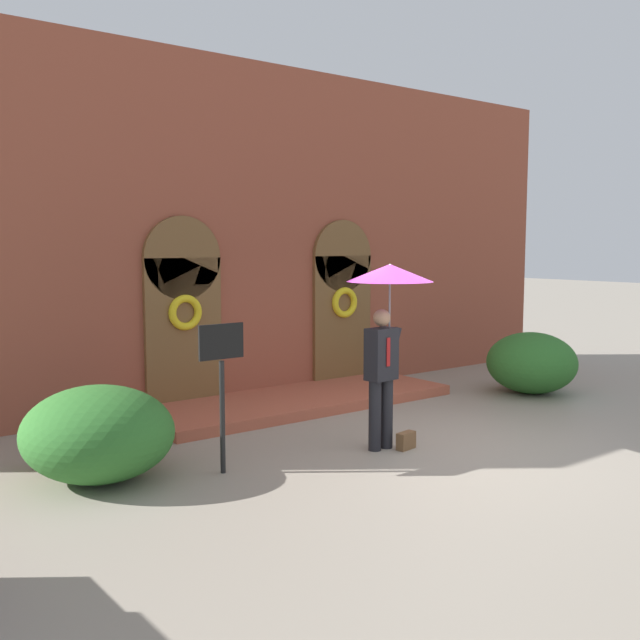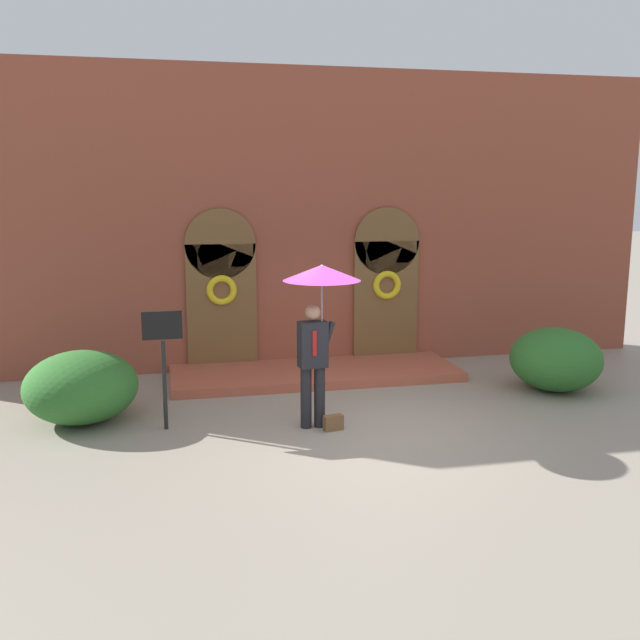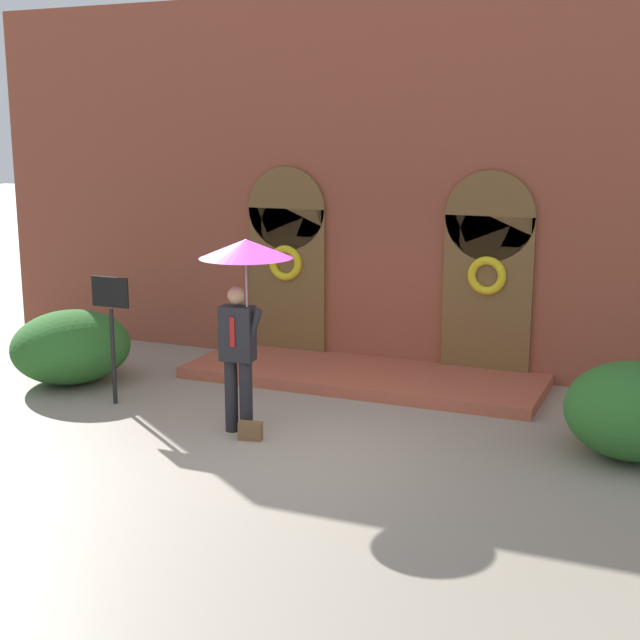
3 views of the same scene
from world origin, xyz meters
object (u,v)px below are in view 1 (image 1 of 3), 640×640
object	(u,v)px
handbag	(406,441)
sign_post	(222,373)
shrub_left	(98,433)
person_with_umbrella	(388,300)
shrub_right	(532,363)

from	to	relation	value
handbag	sign_post	bearing A→B (deg)	155.59
shrub_left	sign_post	bearing A→B (deg)	-28.10
person_with_umbrella	handbag	world-z (taller)	person_with_umbrella
handbag	sign_post	world-z (taller)	sign_post
shrub_right	person_with_umbrella	bearing A→B (deg)	-167.13
handbag	sign_post	xyz separation A→B (m)	(-2.34, 0.58, 1.05)
shrub_right	shrub_left	bearing A→B (deg)	179.79
handbag	shrub_right	xyz separation A→B (m)	(4.19, 1.19, 0.43)
shrub_right	handbag	bearing A→B (deg)	-164.11
person_with_umbrella	shrub_left	distance (m)	3.80
handbag	shrub_left	distance (m)	3.77
shrub_left	shrub_right	distance (m)	7.74
person_with_umbrella	sign_post	size ratio (longest dim) A/B	1.37
handbag	shrub_left	bearing A→B (deg)	150.43
person_with_umbrella	shrub_left	bearing A→B (deg)	163.22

